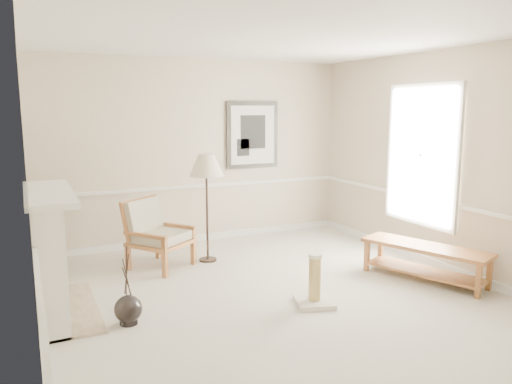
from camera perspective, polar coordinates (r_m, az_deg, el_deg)
ground at (r=5.85m, az=2.31°, el=-11.90°), size 5.50×5.50×0.00m
room at (r=5.58m, az=3.34°, el=6.75°), size 5.04×5.54×2.92m
fireplace at (r=5.63m, az=-22.56°, el=-6.61°), size 0.64×1.64×1.31m
floor_vase at (r=5.27m, az=-14.40°, el=-12.92°), size 0.28×0.28×0.81m
armchair at (r=6.91m, az=-11.53°, el=-4.33°), size 1.01×1.02×0.93m
floor_lamp at (r=6.91m, az=-5.69°, el=2.73°), size 0.57×0.57×1.51m
bench at (r=6.63m, az=18.76°, el=-7.05°), size 1.02×1.64×0.45m
scratching_post at (r=5.61m, az=6.71°, el=-10.91°), size 0.51×0.51×0.58m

